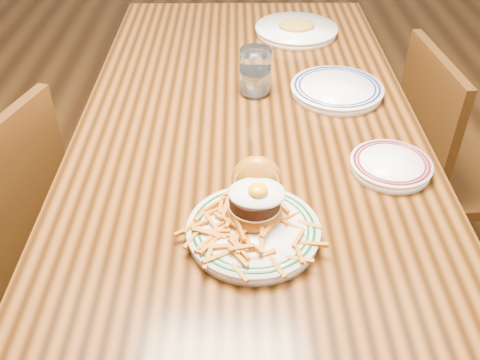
{
  "coord_description": "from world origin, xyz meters",
  "views": [
    {
      "loc": [
        -0.03,
        -1.17,
        1.46
      ],
      "look_at": [
        -0.02,
        -0.4,
        0.86
      ],
      "focal_mm": 40.0,
      "sensor_mm": 36.0,
      "label": 1
    }
  ],
  "objects_px": {
    "chair_right": "(447,166)",
    "main_plate": "(254,218)",
    "side_plate": "(391,165)",
    "table": "(248,144)"
  },
  "relations": [
    {
      "from": "main_plate",
      "to": "side_plate",
      "type": "distance_m",
      "value": 0.36
    },
    {
      "from": "table",
      "to": "side_plate",
      "type": "bearing_deg",
      "value": -37.4
    },
    {
      "from": "chair_right",
      "to": "main_plate",
      "type": "height_order",
      "value": "main_plate"
    },
    {
      "from": "side_plate",
      "to": "table",
      "type": "bearing_deg",
      "value": 149.36
    },
    {
      "from": "side_plate",
      "to": "chair_right",
      "type": "bearing_deg",
      "value": 58.8
    },
    {
      "from": "chair_right",
      "to": "side_plate",
      "type": "distance_m",
      "value": 0.63
    },
    {
      "from": "chair_right",
      "to": "main_plate",
      "type": "xyz_separation_m",
      "value": [
        -0.64,
        -0.62,
        0.34
      ]
    },
    {
      "from": "chair_right",
      "to": "side_plate",
      "type": "height_order",
      "value": "chair_right"
    },
    {
      "from": "main_plate",
      "to": "chair_right",
      "type": "bearing_deg",
      "value": 49.3
    },
    {
      "from": "chair_right",
      "to": "side_plate",
      "type": "xyz_separation_m",
      "value": [
        -0.33,
        -0.43,
        0.33
      ]
    }
  ]
}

